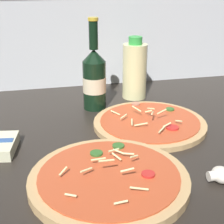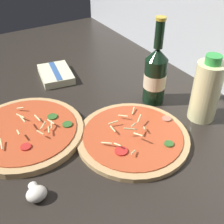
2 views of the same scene
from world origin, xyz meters
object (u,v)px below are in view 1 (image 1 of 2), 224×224
at_px(beer_bottle, 94,78).
at_px(oil_bottle, 135,70).
at_px(pizza_near, 109,179).
at_px(pizza_far, 150,123).
at_px(mushroom_left, 220,175).

xyz_separation_m(beer_bottle, oil_bottle, (0.13, 0.06, -0.00)).
distance_m(pizza_near, pizza_far, 0.26).
xyz_separation_m(oil_bottle, mushroom_left, (0.02, -0.47, -0.07)).
distance_m(oil_bottle, mushroom_left, 0.47).
bearing_deg(beer_bottle, pizza_far, -53.39).
height_order(pizza_far, beer_bottle, beer_bottle).
height_order(pizza_near, pizza_far, same).
distance_m(beer_bottle, mushroom_left, 0.44).
distance_m(beer_bottle, oil_bottle, 0.14).
relative_size(oil_bottle, mushroom_left, 4.21).
height_order(pizza_near, mushroom_left, pizza_near).
xyz_separation_m(pizza_near, beer_bottle, (0.04, 0.37, 0.08)).
bearing_deg(beer_bottle, pizza_near, -96.36).
bearing_deg(pizza_far, oil_bottle, 84.22).
relative_size(beer_bottle, oil_bottle, 1.35).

